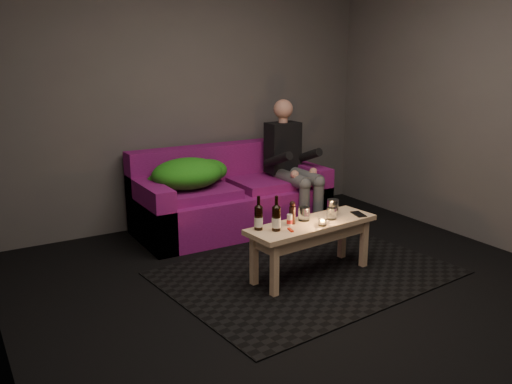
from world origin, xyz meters
TOP-DOWN VIEW (x-y plane):
  - floor at (0.00, 0.00)m, footprint 4.50×4.50m
  - room at (0.00, 0.47)m, footprint 4.50×4.50m
  - rug at (0.19, 0.49)m, footprint 2.30×1.77m
  - sofa at (0.21, 1.81)m, footprint 1.85×0.83m
  - green_blanket at (-0.21, 1.81)m, footprint 0.82×0.56m
  - person at (0.83, 1.66)m, footprint 0.33×0.77m
  - coffee_table at (0.19, 0.44)m, footprint 1.10×0.45m
  - beer_bottle_a at (-0.25, 0.50)m, footprint 0.06×0.06m
  - beer_bottle_b at (-0.15, 0.42)m, footprint 0.07×0.07m
  - salt_shaker at (0.00, 0.46)m, footprint 0.05×0.05m
  - pepper_mill at (0.04, 0.49)m, footprint 0.06×0.06m
  - tumbler_back at (0.17, 0.51)m, footprint 0.11×0.11m
  - tealight at (0.21, 0.34)m, footprint 0.06×0.06m
  - tumbler_front at (0.37, 0.43)m, footprint 0.09×0.09m
  - steel_cup at (0.45, 0.51)m, footprint 0.10×0.10m
  - smartphone at (0.63, 0.41)m, footprint 0.11×0.16m
  - red_lighter at (-0.06, 0.36)m, footprint 0.04×0.08m

SIDE VIEW (x-z plane):
  - floor at x=0.00m, z-range 0.00..0.00m
  - rug at x=0.19m, z-range 0.00..0.01m
  - sofa at x=0.21m, z-range -0.11..0.69m
  - coffee_table at x=0.19m, z-range 0.14..0.58m
  - smartphone at x=0.63m, z-range 0.44..0.45m
  - red_lighter at x=-0.06m, z-range 0.44..0.45m
  - tealight at x=0.21m, z-range 0.44..0.49m
  - salt_shaker at x=0.00m, z-range 0.44..0.53m
  - tumbler_front at x=0.37m, z-range 0.44..0.53m
  - tumbler_back at x=0.17m, z-range 0.44..0.55m
  - steel_cup at x=0.45m, z-range 0.44..0.57m
  - pepper_mill at x=0.04m, z-range 0.44..0.57m
  - beer_bottle_a at x=-0.25m, z-range 0.41..0.66m
  - beer_bottle_b at x=-0.15m, z-range 0.41..0.67m
  - green_blanket at x=-0.21m, z-range 0.46..0.74m
  - person at x=0.83m, z-range 0.02..1.26m
  - room at x=0.00m, z-range -0.61..3.89m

